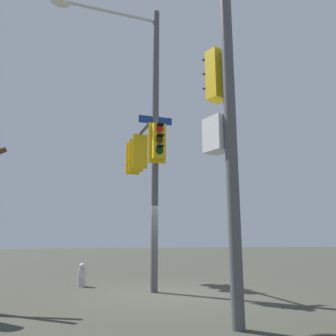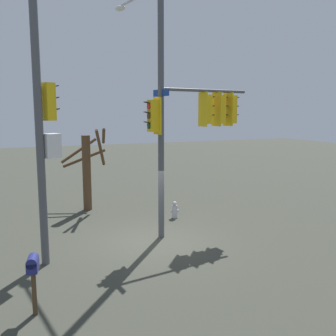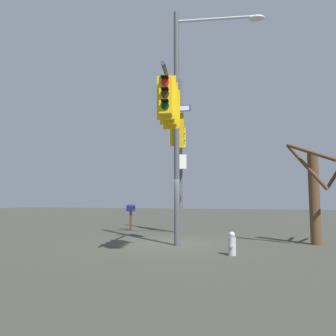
% 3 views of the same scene
% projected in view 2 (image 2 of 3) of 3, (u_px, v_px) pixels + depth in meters
% --- Properties ---
extents(ground_plane, '(80.00, 80.00, 0.00)m').
position_uv_depth(ground_plane, '(155.00, 241.00, 13.62)').
color(ground_plane, '#383A31').
extents(main_signal_pole_assembly, '(4.61, 3.98, 9.21)m').
position_uv_depth(main_signal_pole_assembly, '(184.00, 103.00, 14.08)').
color(main_signal_pole_assembly, '#4C4F54').
rests_on(main_signal_pole_assembly, ground).
extents(secondary_pole_assembly, '(0.76, 0.56, 8.09)m').
position_uv_depth(secondary_pole_assembly, '(43.00, 129.00, 11.14)').
color(secondary_pole_assembly, '#4C4F54').
rests_on(secondary_pole_assembly, ground).
extents(fire_hydrant, '(0.38, 0.24, 0.73)m').
position_uv_depth(fire_hydrant, '(175.00, 210.00, 16.61)').
color(fire_hydrant, '#B2B2B7').
rests_on(fire_hydrant, ground).
extents(mailbox, '(0.32, 0.48, 1.41)m').
position_uv_depth(mailbox, '(33.00, 268.00, 8.57)').
color(mailbox, '#4C3823').
rests_on(mailbox, ground).
extents(bare_tree_behind_pole, '(2.23, 2.22, 3.87)m').
position_uv_depth(bare_tree_behind_pole, '(88.00, 168.00, 17.85)').
color(bare_tree_behind_pole, brown).
rests_on(bare_tree_behind_pole, ground).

